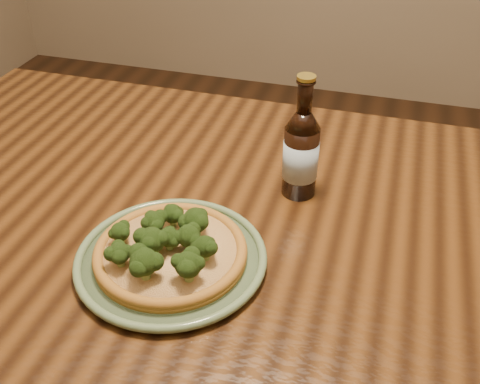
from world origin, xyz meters
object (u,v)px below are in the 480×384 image
(pizza, at_px, (170,250))
(plate, at_px, (171,258))
(table, at_px, (254,256))
(beer_bottle, at_px, (301,152))

(pizza, bearing_deg, plate, 90.96)
(table, xyz_separation_m, pizza, (-0.10, -0.15, 0.12))
(table, relative_size, beer_bottle, 6.82)
(plate, xyz_separation_m, pizza, (0.00, -0.00, 0.02))
(plate, relative_size, pizza, 1.26)
(table, height_order, plate, plate)
(table, relative_size, pizza, 6.59)
(plate, xyz_separation_m, beer_bottle, (0.15, 0.25, 0.08))
(plate, height_order, pizza, pizza)
(table, xyz_separation_m, beer_bottle, (0.06, 0.10, 0.18))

